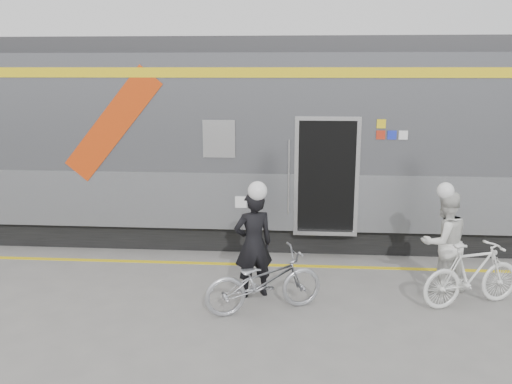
# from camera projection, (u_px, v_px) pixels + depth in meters

# --- Properties ---
(ground) EXTENTS (90.00, 90.00, 0.00)m
(ground) POSITION_uv_depth(u_px,v_px,m) (302.00, 319.00, 7.79)
(ground) COLOR slate
(ground) RESTS_ON ground
(train) EXTENTS (24.00, 3.17, 4.10)m
(train) POSITION_uv_depth(u_px,v_px,m) (220.00, 139.00, 11.54)
(train) COLOR black
(train) RESTS_ON ground
(safety_strip) EXTENTS (24.00, 0.12, 0.01)m
(safety_strip) POSITION_uv_depth(u_px,v_px,m) (302.00, 266.00, 9.88)
(safety_strip) COLOR yellow
(safety_strip) RESTS_ON ground
(man) EXTENTS (0.73, 0.61, 1.70)m
(man) POSITION_uv_depth(u_px,v_px,m) (253.00, 244.00, 8.42)
(man) COLOR black
(man) RESTS_ON ground
(bicycle_left) EXTENTS (1.89, 1.25, 0.94)m
(bicycle_left) POSITION_uv_depth(u_px,v_px,m) (264.00, 281.00, 7.96)
(bicycle_left) COLOR #A8A9AF
(bicycle_left) RESTS_ON ground
(woman) EXTENTS (0.97, 0.86, 1.64)m
(woman) POSITION_uv_depth(u_px,v_px,m) (444.00, 242.00, 8.62)
(woman) COLOR silver
(woman) RESTS_ON ground
(bicycle_right) EXTENTS (1.72, 1.02, 1.00)m
(bicycle_right) POSITION_uv_depth(u_px,v_px,m) (472.00, 274.00, 8.14)
(bicycle_right) COLOR white
(bicycle_right) RESTS_ON ground
(helmet_man) EXTENTS (0.30, 0.30, 0.30)m
(helmet_man) POSITION_uv_depth(u_px,v_px,m) (253.00, 181.00, 8.20)
(helmet_man) COLOR white
(helmet_man) RESTS_ON man
(helmet_woman) EXTENTS (0.26, 0.26, 0.26)m
(helmet_woman) POSITION_uv_depth(u_px,v_px,m) (449.00, 183.00, 8.41)
(helmet_woman) COLOR white
(helmet_woman) RESTS_ON woman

